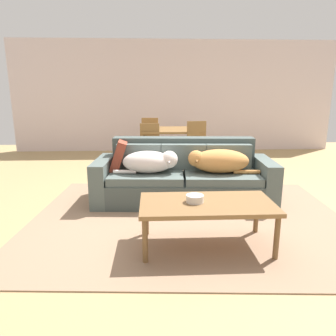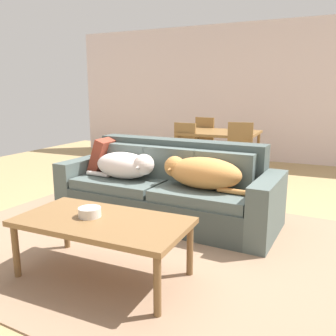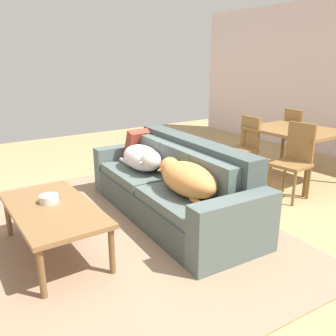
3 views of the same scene
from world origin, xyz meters
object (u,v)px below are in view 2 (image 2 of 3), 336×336
dining_chair_near_right (239,153)px  throw_pillow_by_left_arm (104,155)px  bowl_on_coffee_table (90,212)px  dining_chair_near_left (182,150)px  dog_on_right_cushion (202,172)px  coffee_table (102,225)px  dining_chair_far_left (207,140)px  dog_on_left_cushion (126,165)px  dining_table (220,136)px  couch (168,189)px

dining_chair_near_right → throw_pillow_by_left_arm: bearing=-138.2°
bowl_on_coffee_table → dining_chair_near_left: dining_chair_near_left is taller
bowl_on_coffee_table → dog_on_right_cushion: bearing=68.9°
coffee_table → dining_chair_far_left: 4.16m
coffee_table → dog_on_left_cushion: bearing=113.5°
throw_pillow_by_left_arm → dining_chair_near_right: 1.94m
dog_on_left_cushion → dining_chair_far_left: 2.89m
bowl_on_coffee_table → dining_chair_near_right: bearing=81.5°
dog_on_left_cushion → dining_table: (0.41, 2.26, 0.10)m
dining_table → dining_chair_near_right: 0.75m
couch → dining_table: (-0.03, 2.13, 0.35)m
dining_table → dining_chair_near_right: bearing=-52.7°
throw_pillow_by_left_arm → bowl_on_coffee_table: throw_pillow_by_left_arm is taller
coffee_table → throw_pillow_by_left_arm: bearing=123.5°
couch → dog_on_right_cushion: size_ratio=2.61×
dog_on_left_cushion → dining_chair_far_left: size_ratio=0.91×
coffee_table → dining_chair_near_right: bearing=83.7°
coffee_table → dining_chair_near_right: size_ratio=1.34×
throw_pillow_by_left_arm → dining_chair_near_left: size_ratio=0.46×
coffee_table → dining_chair_far_left: size_ratio=1.36×
couch → dog_on_left_cushion: bearing=-159.5°
coffee_table → dining_chair_far_left: dining_chair_far_left is taller
dog_on_left_cushion → dining_table: size_ratio=0.72×
dog_on_right_cushion → coffee_table: size_ratio=0.73×
dog_on_left_cushion → bowl_on_coffee_table: (0.42, -1.22, -0.09)m
dog_on_left_cushion → dog_on_right_cushion: (0.88, -0.03, 0.01)m
coffee_table → dining_chair_near_left: (-0.57, 2.94, 0.09)m
dining_table → bowl_on_coffee_table: bearing=-89.9°
couch → coffee_table: couch is taller
dog_on_left_cushion → dining_chair_near_right: (0.86, 1.68, -0.06)m
dog_on_left_cushion → dog_on_right_cushion: 0.88m
couch → dog_on_right_cushion: couch is taller
dog_on_left_cushion → bowl_on_coffee_table: 1.30m
throw_pillow_by_left_arm → dining_chair_near_right: bearing=48.0°
dog_on_right_cushion → couch: bearing=163.6°
dining_table → dining_chair_near_left: dining_chair_near_left is taller
bowl_on_coffee_table → dining_chair_near_right: 2.94m
bowl_on_coffee_table → dining_chair_far_left: (-0.44, 4.12, 0.02)m
throw_pillow_by_left_arm → dining_chair_near_right: size_ratio=0.44×
throw_pillow_by_left_arm → dining_chair_near_left: 1.53m
dog_on_left_cushion → bowl_on_coffee_table: bearing=-67.3°
throw_pillow_by_left_arm → dining_chair_near_left: dining_chair_near_left is taller
dining_chair_near_left → bowl_on_coffee_table: bearing=-76.4°
couch → dog_on_left_cushion: (-0.45, -0.13, 0.26)m
dog_on_left_cushion → coffee_table: (0.53, -1.23, -0.17)m
dog_on_right_cushion → dining_chair_near_right: size_ratio=0.98×
coffee_table → dining_chair_near_right: dining_chair_near_right is taller
coffee_table → dining_table: dining_table is taller
dog_on_left_cushion → throw_pillow_by_left_arm: (-0.44, 0.24, 0.04)m
dog_on_right_cushion → dining_chair_far_left: dining_chair_far_left is taller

